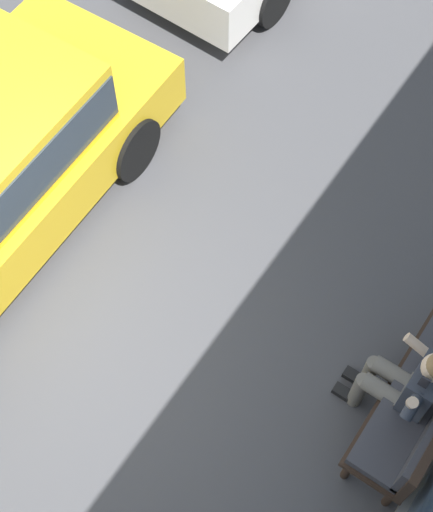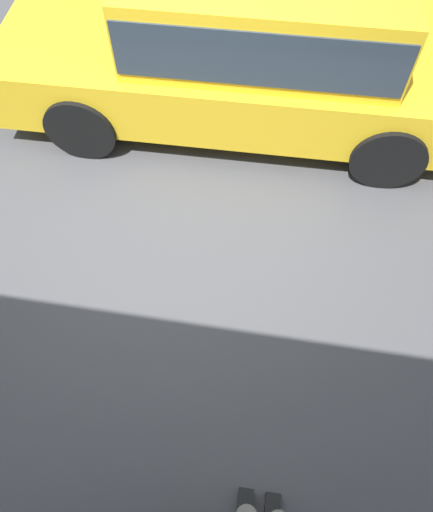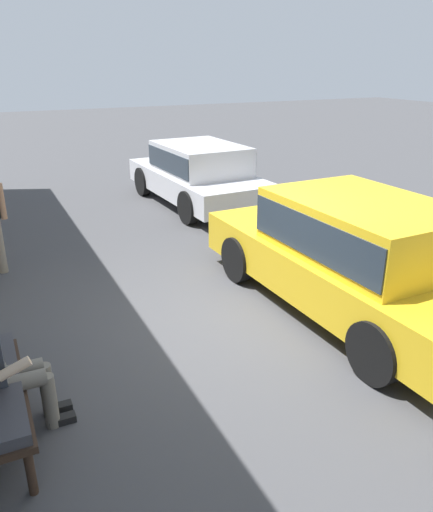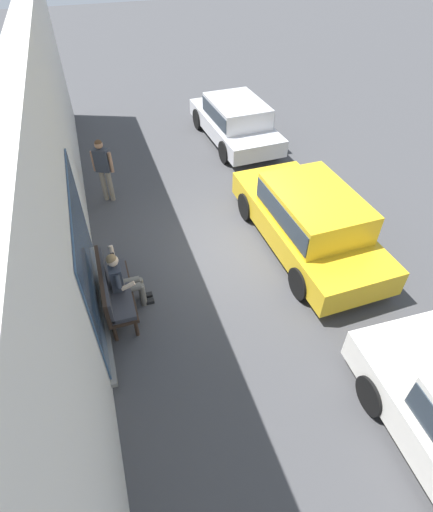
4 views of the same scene
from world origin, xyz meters
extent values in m
plane|color=#424244|center=(0.00, 0.00, 0.00)|extent=(60.00, 60.00, 0.00)
cylinder|color=#332319|center=(-0.32, 3.00, 0.21)|extent=(0.07, 0.07, 0.42)
cylinder|color=#332319|center=(-0.32, 2.61, 0.21)|extent=(0.07, 0.07, 0.42)
cylinder|color=#332319|center=(-1.83, 2.61, 0.21)|extent=(0.07, 0.07, 0.42)
cube|color=#332319|center=(-1.07, 2.81, 0.45)|extent=(1.67, 0.55, 0.06)
cube|color=#38383D|center=(-1.07, 2.81, 0.53)|extent=(1.61, 0.49, 0.10)
cylinder|color=#6B665B|center=(-0.93, 2.57, 0.53)|extent=(0.15, 0.42, 0.15)
cylinder|color=#6B665B|center=(-0.93, 2.36, 0.27)|extent=(0.12, 0.12, 0.53)
cube|color=black|center=(-0.93, 2.28, 0.04)|extent=(0.10, 0.24, 0.07)
cylinder|color=#6B665B|center=(-1.11, 2.57, 0.53)|extent=(0.15, 0.42, 0.15)
cylinder|color=#6B665B|center=(-1.11, 2.36, 0.27)|extent=(0.12, 0.12, 0.53)
cube|color=black|center=(-1.11, 2.28, 0.04)|extent=(0.10, 0.24, 0.07)
cube|color=#6B665B|center=(-1.02, 2.78, 0.53)|extent=(0.34, 0.24, 0.14)
cube|color=#333842|center=(-1.02, 2.78, 0.81)|extent=(0.38, 0.22, 0.56)
cylinder|color=beige|center=(-1.31, 2.60, 0.80)|extent=(0.08, 0.27, 0.17)
cylinder|color=#333842|center=(-0.78, 2.78, 0.99)|extent=(0.25, 0.10, 0.22)
cylinder|color=beige|center=(-0.71, 2.76, 1.18)|extent=(0.16, 0.08, 0.25)
cube|color=#232328|center=(-0.88, 2.76, 1.22)|extent=(0.02, 0.07, 0.15)
cylinder|color=black|center=(-1.83, -0.71, 0.34)|extent=(0.68, 0.20, 0.67)
camera|label=1|loc=(1.55, 2.60, 6.62)|focal=55.00mm
camera|label=2|loc=(-0.80, 2.60, 3.68)|focal=35.00mm
camera|label=3|loc=(-5.03, 2.60, 3.09)|focal=35.00mm
camera|label=4|loc=(-6.63, 2.60, 6.14)|focal=28.00mm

